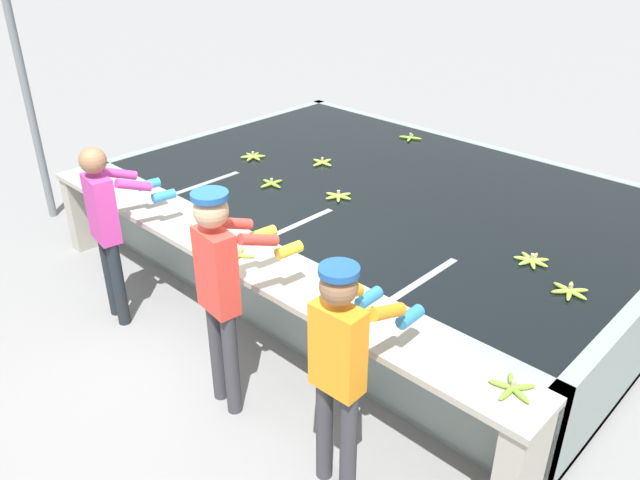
{
  "coord_description": "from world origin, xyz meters",
  "views": [
    {
      "loc": [
        3.57,
        -2.49,
        3.36
      ],
      "look_at": [
        0.0,
        1.23,
        0.63
      ],
      "focal_mm": 35.0,
      "sensor_mm": 36.0,
      "label": 1
    }
  ],
  "objects": [
    {
      "name": "ground_plane",
      "position": [
        0.0,
        0.0,
        0.0
      ],
      "size": [
        80.0,
        80.0,
        0.0
      ],
      "primitive_type": "plane",
      "color": "gray",
      "rests_on": "ground"
    },
    {
      "name": "wash_tank",
      "position": [
        0.0,
        2.23,
        0.44
      ],
      "size": [
        5.41,
        3.57,
        0.9
      ],
      "color": "gray",
      "rests_on": "ground"
    },
    {
      "name": "work_ledge",
      "position": [
        0.0,
        0.22,
        0.66
      ],
      "size": [
        5.41,
        0.45,
        0.9
      ],
      "color": "#A8A393",
      "rests_on": "ground"
    },
    {
      "name": "worker_0",
      "position": [
        -1.09,
        -0.28,
        1.0
      ],
      "size": [
        0.48,
        0.74,
        1.66
      ],
      "color": "#1E2328",
      "rests_on": "ground"
    },
    {
      "name": "worker_1",
      "position": [
        0.53,
        -0.31,
        1.08
      ],
      "size": [
        0.46,
        0.74,
        1.76
      ],
      "color": "#38383D",
      "rests_on": "ground"
    },
    {
      "name": "worker_2",
      "position": [
        1.63,
        -0.29,
        1.0
      ],
      "size": [
        0.42,
        0.72,
        1.65
      ],
      "color": "#38383D",
      "rests_on": "ground"
    },
    {
      "name": "banana_bunch_floating_0",
      "position": [
        -0.13,
        1.62,
        0.91
      ],
      "size": [
        0.28,
        0.28,
        0.08
      ],
      "color": "#93BC3D",
      "rests_on": "wash_tank"
    },
    {
      "name": "banana_bunch_floating_1",
      "position": [
        2.23,
        1.53,
        0.91
      ],
      "size": [
        0.28,
        0.28,
        0.08
      ],
      "color": "#93BC3D",
      "rests_on": "wash_tank"
    },
    {
      "name": "banana_bunch_floating_2",
      "position": [
        -0.87,
        2.17,
        0.91
      ],
      "size": [
        0.28,
        0.28,
        0.08
      ],
      "color": "#9EC642",
      "rests_on": "wash_tank"
    },
    {
      "name": "banana_bunch_floating_3",
      "position": [
        -0.68,
        3.52,
        0.91
      ],
      "size": [
        0.27,
        0.27,
        0.08
      ],
      "color": "#7FAD33",
      "rests_on": "wash_tank"
    },
    {
      "name": "banana_bunch_floating_4",
      "position": [
        -1.56,
        1.77,
        0.91
      ],
      "size": [
        0.28,
        0.27,
        0.08
      ],
      "color": "#93BC3D",
      "rests_on": "wash_tank"
    },
    {
      "name": "banana_bunch_floating_5",
      "position": [
        -0.83,
        1.38,
        0.91
      ],
      "size": [
        0.28,
        0.28,
        0.08
      ],
      "color": "#7FAD33",
      "rests_on": "wash_tank"
    },
    {
      "name": "banana_bunch_floating_6",
      "position": [
        1.82,
        1.76,
        0.91
      ],
      "size": [
        0.28,
        0.28,
        0.08
      ],
      "color": "#9EC642",
      "rests_on": "wash_tank"
    },
    {
      "name": "banana_bunch_ledge_0",
      "position": [
        1.3,
        0.32,
        0.91
      ],
      "size": [
        0.22,
        0.22,
        0.08
      ],
      "color": "#8CB738",
      "rests_on": "work_ledge"
    },
    {
      "name": "banana_bunch_ledge_1",
      "position": [
        0.08,
        0.2,
        0.91
      ],
      "size": [
        0.25,
        0.25,
        0.08
      ],
      "color": "#9EC642",
      "rests_on": "work_ledge"
    },
    {
      "name": "banana_bunch_ledge_2",
      "position": [
        2.45,
        0.29,
        0.91
      ],
      "size": [
        0.28,
        0.27,
        0.08
      ],
      "color": "#75A333",
      "rests_on": "work_ledge"
    },
    {
      "name": "knife_0",
      "position": [
        -0.35,
        0.27,
        0.9
      ],
      "size": [
        0.25,
        0.28,
        0.02
      ],
      "color": "silver",
      "rests_on": "work_ledge"
    },
    {
      "name": "support_post_left",
      "position": [
        -3.66,
        0.26,
        1.6
      ],
      "size": [
        0.09,
        0.09,
        3.2
      ],
      "color": "slate",
      "rests_on": "ground"
    }
  ]
}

